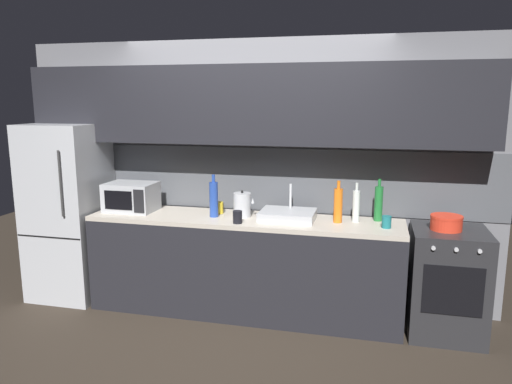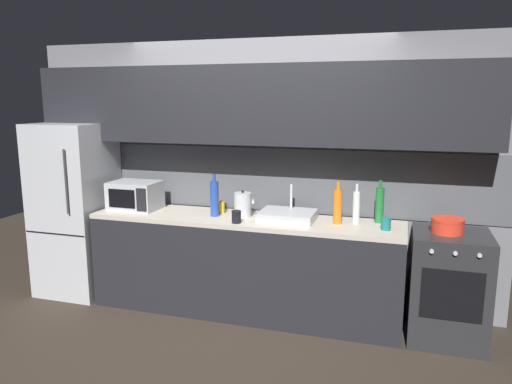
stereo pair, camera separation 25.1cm
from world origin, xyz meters
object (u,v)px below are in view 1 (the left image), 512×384
(refrigerator, at_px, (69,211))
(kettle, at_px, (242,205))
(wine_bottle_blue, at_px, (214,199))
(wine_bottle_orange, at_px, (338,205))
(cooking_pot, at_px, (446,223))
(oven_range, at_px, (447,282))
(wine_bottle_green, at_px, (379,203))
(microwave, at_px, (131,197))
(mug_teal, at_px, (387,222))
(wine_bottle_clear, at_px, (356,206))
(mug_dark, at_px, (237,217))
(mug_yellow, at_px, (219,208))

(refrigerator, bearing_deg, kettle, 1.58)
(wine_bottle_blue, xyz_separation_m, wine_bottle_orange, (1.11, 0.06, -0.01))
(refrigerator, relative_size, cooking_pot, 6.74)
(refrigerator, relative_size, wine_bottle_blue, 4.44)
(oven_range, bearing_deg, wine_bottle_orange, 177.76)
(kettle, relative_size, wine_bottle_green, 0.65)
(microwave, relative_size, wine_bottle_green, 1.23)
(mug_teal, bearing_deg, microwave, 178.22)
(oven_range, relative_size, kettle, 3.73)
(wine_bottle_green, bearing_deg, mug_teal, -73.80)
(microwave, bearing_deg, wine_bottle_green, 4.03)
(microwave, relative_size, mug_teal, 4.56)
(microwave, height_order, cooking_pot, microwave)
(refrigerator, bearing_deg, wine_bottle_blue, -0.91)
(oven_range, xyz_separation_m, mug_teal, (-0.51, -0.05, 0.50))
(wine_bottle_clear, relative_size, mug_dark, 3.15)
(microwave, relative_size, mug_dark, 4.20)
(wine_bottle_clear, height_order, wine_bottle_green, wine_bottle_green)
(wine_bottle_clear, xyz_separation_m, mug_dark, (-0.99, -0.30, -0.09))
(kettle, xyz_separation_m, mug_yellow, (-0.24, 0.06, -0.06))
(cooking_pot, bearing_deg, wine_bottle_orange, 177.75)
(refrigerator, relative_size, mug_dark, 15.69)
(mug_teal, bearing_deg, kettle, 175.33)
(kettle, height_order, wine_bottle_green, wine_bottle_green)
(wine_bottle_orange, height_order, mug_teal, wine_bottle_orange)
(cooking_pot, bearing_deg, wine_bottle_blue, -179.30)
(mug_yellow, bearing_deg, mug_teal, -6.29)
(wine_bottle_blue, distance_m, wine_bottle_green, 1.46)
(mug_teal, height_order, cooking_pot, cooking_pot)
(oven_range, xyz_separation_m, wine_bottle_green, (-0.58, 0.18, 0.61))
(wine_bottle_blue, relative_size, mug_yellow, 3.57)
(wine_bottle_orange, relative_size, cooking_pot, 1.43)
(mug_yellow, bearing_deg, microwave, -173.73)
(mug_dark, bearing_deg, oven_range, 6.52)
(mug_teal, bearing_deg, cooking_pot, 6.64)
(refrigerator, bearing_deg, microwave, 1.55)
(wine_bottle_clear, bearing_deg, mug_dark, -163.29)
(wine_bottle_orange, relative_size, wine_bottle_green, 0.98)
(wine_bottle_orange, relative_size, mug_yellow, 3.37)
(mug_teal, xyz_separation_m, cooking_pot, (0.47, 0.05, 0.01))
(mug_teal, height_order, mug_yellow, mug_yellow)
(wine_bottle_clear, relative_size, mug_yellow, 3.18)
(refrigerator, height_order, microwave, refrigerator)
(cooking_pot, bearing_deg, kettle, 178.40)
(wine_bottle_clear, distance_m, wine_bottle_orange, 0.16)
(mug_dark, distance_m, cooking_pot, 1.73)
(microwave, xyz_separation_m, cooking_pot, (2.83, -0.02, -0.07))
(mug_yellow, bearing_deg, wine_bottle_blue, -92.01)
(kettle, bearing_deg, oven_range, -1.61)
(refrigerator, distance_m, mug_dark, 1.81)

